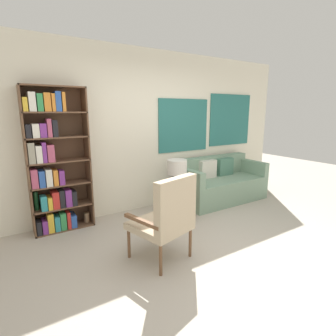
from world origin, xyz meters
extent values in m
plane|color=#B2A899|center=(0.00, 0.00, 0.00)|extent=(14.00, 14.00, 0.00)
cube|color=silver|center=(0.00, 2.03, 1.35)|extent=(6.40, 0.06, 2.70)
cube|color=#286B66|center=(0.88, 1.99, 1.43)|extent=(1.08, 0.02, 0.96)
cube|color=#286B66|center=(2.07, 1.99, 1.51)|extent=(1.10, 0.02, 1.03)
cube|color=brown|center=(-1.76, 1.85, 1.01)|extent=(0.02, 0.30, 2.02)
cube|color=brown|center=(-0.96, 1.85, 1.01)|extent=(0.02, 0.30, 2.02)
cube|color=brown|center=(-1.36, 1.85, 2.01)|extent=(0.82, 0.30, 0.02)
cube|color=brown|center=(-1.36, 1.85, 0.01)|extent=(0.82, 0.30, 0.02)
cube|color=brown|center=(-1.36, 2.00, 1.01)|extent=(0.82, 0.01, 2.02)
cube|color=brown|center=(-1.36, 1.85, 0.34)|extent=(0.82, 0.30, 0.02)
cube|color=black|center=(-1.71, 1.80, 0.11)|extent=(0.06, 0.18, 0.19)
cube|color=#7A338C|center=(-1.63, 1.81, 0.11)|extent=(0.07, 0.20, 0.19)
cube|color=gold|center=(-1.56, 1.79, 0.16)|extent=(0.08, 0.17, 0.27)
cube|color=teal|center=(-1.47, 1.81, 0.13)|extent=(0.07, 0.20, 0.21)
cube|color=#338C4C|center=(-1.39, 1.79, 0.14)|extent=(0.08, 0.17, 0.25)
cube|color=red|center=(-1.32, 1.81, 0.14)|extent=(0.05, 0.20, 0.25)
cube|color=#2D56A8|center=(-1.25, 1.83, 0.11)|extent=(0.08, 0.23, 0.18)
cylinder|color=#8C6B4C|center=(-1.03, 1.85, 0.09)|extent=(0.08, 0.08, 0.15)
cube|color=brown|center=(-1.36, 1.85, 0.68)|extent=(0.82, 0.30, 0.02)
cylinder|color=#194723|center=(-1.70, 1.85, 0.48)|extent=(0.06, 0.06, 0.26)
cube|color=teal|center=(-1.62, 1.79, 0.46)|extent=(0.08, 0.17, 0.21)
cube|color=gold|center=(-1.54, 1.81, 0.44)|extent=(0.06, 0.20, 0.18)
cube|color=red|center=(-1.46, 1.82, 0.47)|extent=(0.09, 0.22, 0.24)
cube|color=black|center=(-1.38, 1.83, 0.48)|extent=(0.07, 0.25, 0.25)
cube|color=#7A338C|center=(-1.30, 1.80, 0.48)|extent=(0.08, 0.18, 0.25)
cube|color=black|center=(-1.22, 1.82, 0.46)|extent=(0.06, 0.21, 0.21)
cube|color=brown|center=(-1.36, 1.85, 1.01)|extent=(0.82, 0.30, 0.02)
cube|color=#B24C6B|center=(-1.70, 1.81, 0.81)|extent=(0.08, 0.20, 0.25)
cube|color=#2D56A8|center=(-1.61, 1.81, 0.80)|extent=(0.07, 0.21, 0.23)
cube|color=silver|center=(-1.52, 1.83, 0.80)|extent=(0.08, 0.24, 0.23)
cube|color=orange|center=(-1.44, 1.81, 0.80)|extent=(0.06, 0.20, 0.22)
cube|color=#7A338C|center=(-1.36, 1.79, 0.79)|extent=(0.07, 0.17, 0.20)
cube|color=brown|center=(-1.36, 1.85, 1.34)|extent=(0.82, 0.30, 0.02)
cube|color=gray|center=(-1.70, 1.80, 1.16)|extent=(0.08, 0.18, 0.27)
cube|color=silver|center=(-1.62, 1.82, 1.13)|extent=(0.07, 0.22, 0.23)
cube|color=#7A338C|center=(-1.55, 1.80, 1.16)|extent=(0.05, 0.18, 0.27)
cube|color=#B24C6B|center=(-1.47, 1.83, 1.14)|extent=(0.09, 0.23, 0.23)
cube|color=brown|center=(-1.36, 1.85, 1.68)|extent=(0.82, 0.30, 0.02)
cube|color=black|center=(-1.71, 1.80, 1.44)|extent=(0.06, 0.18, 0.17)
cube|color=silver|center=(-1.62, 1.83, 1.44)|extent=(0.08, 0.24, 0.18)
cube|color=#7A338C|center=(-1.54, 1.81, 1.44)|extent=(0.08, 0.20, 0.18)
cube|color=#B24C6B|center=(-1.46, 1.82, 1.47)|extent=(0.05, 0.21, 0.24)
cube|color=black|center=(-1.39, 1.82, 1.46)|extent=(0.06, 0.22, 0.22)
cube|color=gold|center=(-1.71, 1.83, 1.77)|extent=(0.06, 0.24, 0.17)
cube|color=silver|center=(-1.63, 1.83, 1.81)|extent=(0.08, 0.25, 0.24)
cube|color=#338C4C|center=(-1.54, 1.82, 1.80)|extent=(0.07, 0.21, 0.22)
cube|color=orange|center=(-1.46, 1.83, 1.80)|extent=(0.08, 0.24, 0.24)
cube|color=orange|center=(-1.38, 1.80, 1.80)|extent=(0.04, 0.17, 0.23)
cube|color=#2D56A8|center=(-1.32, 1.83, 1.82)|extent=(0.07, 0.24, 0.26)
cube|color=orange|center=(-1.26, 1.84, 1.81)|extent=(0.04, 0.25, 0.25)
cylinder|color=brown|center=(-0.40, 0.74, 0.18)|extent=(0.04, 0.04, 0.36)
cylinder|color=brown|center=(-0.88, 0.60, 0.18)|extent=(0.04, 0.04, 0.36)
cylinder|color=brown|center=(-0.26, 0.24, 0.18)|extent=(0.04, 0.04, 0.36)
cylinder|color=brown|center=(-0.74, 0.10, 0.18)|extent=(0.04, 0.04, 0.36)
cube|color=tan|center=(-0.57, 0.42, 0.40)|extent=(0.72, 0.73, 0.08)
cube|color=tan|center=(-0.51, 0.18, 0.72)|extent=(0.59, 0.25, 0.57)
cube|color=brown|center=(-0.31, 0.49, 0.54)|extent=(0.19, 0.53, 0.04)
cube|color=brown|center=(-0.83, 0.35, 0.54)|extent=(0.19, 0.53, 0.04)
cube|color=gray|center=(1.47, 1.55, 0.22)|extent=(1.72, 0.81, 0.44)
cube|color=gray|center=(1.47, 1.85, 0.63)|extent=(1.72, 0.20, 0.38)
cube|color=gray|center=(0.67, 1.55, 0.57)|extent=(0.12, 0.81, 0.27)
cube|color=gray|center=(2.27, 1.55, 0.57)|extent=(0.12, 0.81, 0.27)
cube|color=beige|center=(1.24, 1.70, 0.61)|extent=(0.36, 0.12, 0.34)
cube|color=#4C7A66|center=(1.69, 1.70, 0.61)|extent=(0.36, 0.12, 0.34)
cylinder|color=brown|center=(0.27, 1.23, 0.51)|extent=(0.50, 0.50, 0.02)
cylinder|color=brown|center=(0.27, 1.38, 0.25)|extent=(0.03, 0.03, 0.50)
cylinder|color=brown|center=(0.14, 1.16, 0.25)|extent=(0.03, 0.03, 0.50)
cylinder|color=brown|center=(0.40, 1.16, 0.25)|extent=(0.03, 0.03, 0.50)
ellipsoid|color=#2D2D33|center=(0.23, 1.24, 0.60)|extent=(0.21, 0.21, 0.16)
cylinder|color=tan|center=(0.23, 1.24, 0.71)|extent=(0.02, 0.02, 0.06)
cylinder|color=beige|center=(0.23, 1.24, 0.85)|extent=(0.31, 0.31, 0.22)
camera|label=1|loc=(-1.99, -2.01, 1.69)|focal=28.00mm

